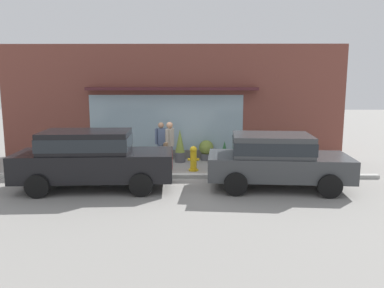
{
  "coord_description": "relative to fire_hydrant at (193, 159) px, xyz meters",
  "views": [
    {
      "loc": [
        0.95,
        -12.54,
        3.19
      ],
      "look_at": [
        0.82,
        1.2,
        0.9
      ],
      "focal_mm": 35.73,
      "sensor_mm": 36.0,
      "label": 1
    }
  ],
  "objects": [
    {
      "name": "curb_strip",
      "position": [
        -0.87,
        -1.01,
        -0.38
      ],
      "size": [
        14.0,
        0.24,
        0.12
      ],
      "primitive_type": "cube",
      "color": "#B2B2AD",
      "rests_on": "ground_plane"
    },
    {
      "name": "pedestrian_passerby",
      "position": [
        -1.23,
        0.89,
        0.53
      ],
      "size": [
        0.44,
        0.35,
        1.64
      ],
      "rotation": [
        0.0,
        0.0,
        0.57
      ],
      "color": "#475675",
      "rests_on": "ground_plane"
    },
    {
      "name": "potted_plant_by_entrance",
      "position": [
        0.51,
        1.88,
        -0.0
      ],
      "size": [
        0.59,
        0.59,
        0.81
      ],
      "color": "#4C4C51",
      "rests_on": "ground_plane"
    },
    {
      "name": "potted_plant_window_left",
      "position": [
        2.56,
        1.53,
        -0.06
      ],
      "size": [
        0.37,
        0.37,
        0.65
      ],
      "color": "#4C4C51",
      "rests_on": "ground_plane"
    },
    {
      "name": "potted_plant_trailing_edge",
      "position": [
        -0.54,
        1.47,
        0.18
      ],
      "size": [
        0.42,
        0.42,
        1.31
      ],
      "color": "#4C4C51",
      "rests_on": "ground_plane"
    },
    {
      "name": "parked_car_dark_gray",
      "position": [
        2.46,
        -2.16,
        0.48
      ],
      "size": [
        4.26,
        2.27,
        1.62
      ],
      "rotation": [
        0.0,
        0.0,
        -0.07
      ],
      "color": "#383A3D",
      "rests_on": "ground_plane"
    },
    {
      "name": "ground_plane",
      "position": [
        -0.87,
        -0.81,
        -0.44
      ],
      "size": [
        60.0,
        60.0,
        0.0
      ],
      "primitive_type": "plane",
      "color": "gray"
    },
    {
      "name": "parked_car_black",
      "position": [
        -2.99,
        -2.32,
        0.54
      ],
      "size": [
        4.66,
        2.14,
        1.74
      ],
      "rotation": [
        0.0,
        0.0,
        0.06
      ],
      "color": "black",
      "rests_on": "ground_plane"
    },
    {
      "name": "fire_hydrant",
      "position": [
        0.0,
        0.0,
        0.0
      ],
      "size": [
        0.41,
        0.38,
        0.89
      ],
      "color": "gold",
      "rests_on": "ground_plane"
    },
    {
      "name": "potted_plant_window_right",
      "position": [
        3.91,
        1.56,
        -0.06
      ],
      "size": [
        0.62,
        0.62,
        0.75
      ],
      "color": "#9E6042",
      "rests_on": "ground_plane"
    },
    {
      "name": "storefront",
      "position": [
        -0.88,
        2.38,
        1.83
      ],
      "size": [
        14.0,
        0.81,
        4.63
      ],
      "color": "brown",
      "rests_on": "ground_plane"
    },
    {
      "name": "potted_plant_corner_tall",
      "position": [
        1.22,
        1.48,
        -0.04
      ],
      "size": [
        0.33,
        0.33,
        0.84
      ],
      "color": "#B7B2A3",
      "rests_on": "ground_plane"
    },
    {
      "name": "pedestrian_with_handbag",
      "position": [
        -0.86,
        0.09,
        0.58
      ],
      "size": [
        0.35,
        0.66,
        1.74
      ],
      "rotation": [
        0.0,
        0.0,
        4.39
      ],
      "color": "#8E333D",
      "rests_on": "ground_plane"
    },
    {
      "name": "potted_plant_doorstep",
      "position": [
        -4.92,
        1.62,
        0.01
      ],
      "size": [
        0.48,
        0.48,
        0.8
      ],
      "color": "#9E6042",
      "rests_on": "ground_plane"
    }
  ]
}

